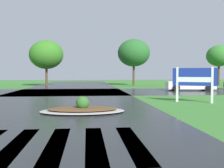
{
  "coord_description": "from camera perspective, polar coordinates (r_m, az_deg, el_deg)",
  "views": [
    {
      "loc": [
        1.62,
        -2.04,
        1.66
      ],
      "look_at": [
        2.73,
        9.7,
        1.17
      ],
      "focal_mm": 42.36,
      "sensor_mm": 36.0,
      "label": 1
    }
  ],
  "objects": [
    {
      "name": "asphalt_roadway",
      "position": [
        12.27,
        -13.01,
        -5.42
      ],
      "size": [
        9.76,
        80.0,
        0.01
      ],
      "primitive_type": "cube",
      "color": "#232628",
      "rests_on": "ground"
    },
    {
      "name": "asphalt_cross_road",
      "position": [
        23.36,
        -9.38,
        -1.68
      ],
      "size": [
        90.0,
        8.78,
        0.01
      ],
      "primitive_type": "cube",
      "color": "#232628",
      "rests_on": "ground"
    },
    {
      "name": "crosswalk_stripes",
      "position": [
        6.59,
        -19.95,
        -12.32
      ],
      "size": [
        5.85,
        3.45,
        0.01
      ],
      "color": "white",
      "rests_on": "ground"
    },
    {
      "name": "estate_billboard",
      "position": [
        15.5,
        17.37,
        1.07
      ],
      "size": [
        2.18,
        1.18,
        1.99
      ],
      "rotation": [
        0.0,
        0.0,
        2.66
      ],
      "color": "white",
      "rests_on": "ground"
    },
    {
      "name": "median_island",
      "position": [
        11.24,
        -6.37,
        -5.46
      ],
      "size": [
        3.56,
        2.1,
        0.68
      ],
      "color": "#9E9B93",
      "rests_on": "ground"
    },
    {
      "name": "car_silver_hatch",
      "position": [
        25.85,
        16.45,
        -0.01
      ],
      "size": [
        4.53,
        2.52,
        1.29
      ],
      "rotation": [
        0.0,
        0.0,
        -0.13
      ],
      "color": "silver",
      "rests_on": "ground"
    },
    {
      "name": "background_treeline",
      "position": [
        34.12,
        -13.04,
        6.32
      ],
      "size": [
        47.48,
        5.69,
        6.01
      ],
      "color": "#4C3823",
      "rests_on": "ground"
    }
  ]
}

